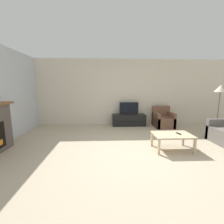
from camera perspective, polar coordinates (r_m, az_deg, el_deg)
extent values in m
plane|color=tan|center=(3.67, 8.22, -15.75)|extent=(24.00, 24.00, 0.00)
cube|color=beige|center=(6.32, 3.44, 7.48)|extent=(12.00, 0.06, 2.70)
cube|color=black|center=(6.20, 6.39, -3.01)|extent=(1.34, 0.46, 0.46)
cube|color=black|center=(5.98, 6.73, -3.49)|extent=(1.31, 0.01, 0.01)
cube|color=black|center=(6.15, 6.44, -0.72)|extent=(0.27, 0.18, 0.04)
cube|color=black|center=(6.12, 6.48, 1.58)|extent=(0.76, 0.03, 0.46)
cube|color=black|center=(6.10, 6.50, 1.56)|extent=(0.70, 0.01, 0.41)
cube|color=brown|center=(6.28, 18.92, -3.62)|extent=(0.70, 0.76, 0.40)
cube|color=brown|center=(6.49, 18.12, 0.47)|extent=(0.70, 0.14, 0.41)
cube|color=brown|center=(6.16, 16.36, -2.87)|extent=(0.10, 0.76, 0.58)
cube|color=brown|center=(6.37, 21.48, -2.73)|extent=(0.10, 0.76, 0.58)
cube|color=#CCB289|center=(4.05, 22.02, -8.02)|extent=(0.93, 0.61, 0.03)
cube|color=#CCB289|center=(3.73, 17.43, -12.57)|extent=(0.05, 0.05, 0.38)
cube|color=#CCB289|center=(4.09, 28.97, -11.36)|extent=(0.05, 0.05, 0.38)
cube|color=#CCB289|center=(4.20, 14.94, -9.94)|extent=(0.05, 0.05, 0.38)
cube|color=#CCB289|center=(4.52, 25.44, -9.15)|extent=(0.05, 0.05, 0.38)
cube|color=black|center=(4.12, 24.02, -7.49)|extent=(0.07, 0.16, 0.02)
cube|color=#66605B|center=(5.62, 36.33, -5.26)|extent=(0.93, 0.11, 0.63)
cylinder|color=black|center=(6.04, 34.68, -7.19)|extent=(0.30, 0.30, 0.01)
cylinder|color=brown|center=(5.90, 35.32, -0.56)|extent=(0.03, 0.03, 1.40)
cone|color=beige|center=(5.84, 36.06, 7.29)|extent=(0.35, 0.35, 0.22)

